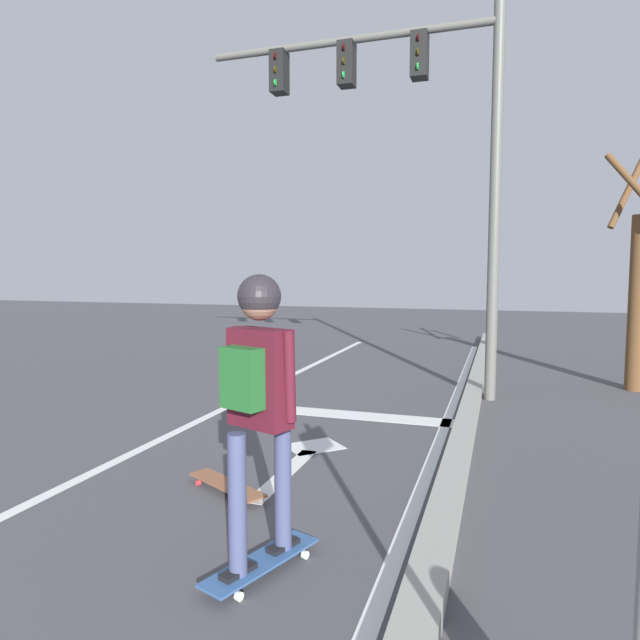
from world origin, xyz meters
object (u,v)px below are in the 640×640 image
(skateboard, at_px, (262,562))
(traffic_signal_mast, at_px, (407,118))
(spare_skateboard, at_px, (227,485))
(roadside_tree, at_px, (639,287))
(skater, at_px, (258,380))

(skateboard, distance_m, traffic_signal_mast, 6.72)
(spare_skateboard, bearing_deg, roadside_tree, 53.64)
(spare_skateboard, height_order, roadside_tree, roadside_tree)
(skateboard, distance_m, spare_skateboard, 1.33)
(skater, relative_size, roadside_tree, 0.47)
(skater, bearing_deg, roadside_tree, 63.39)
(spare_skateboard, height_order, traffic_signal_mast, traffic_signal_mast)
(skateboard, bearing_deg, spare_skateboard, 126.98)
(skateboard, relative_size, spare_skateboard, 1.03)
(traffic_signal_mast, bearing_deg, skateboard, -89.72)
(skateboard, distance_m, skater, 1.15)
(skateboard, xyz_separation_m, traffic_signal_mast, (-0.03, 5.36, 4.05))
(traffic_signal_mast, xyz_separation_m, roadside_tree, (3.41, 1.39, -2.49))
(skater, distance_m, roadside_tree, 7.58)
(skater, height_order, roadside_tree, roadside_tree)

